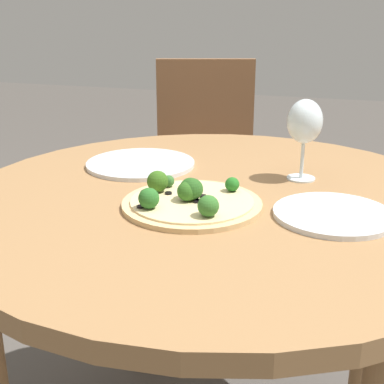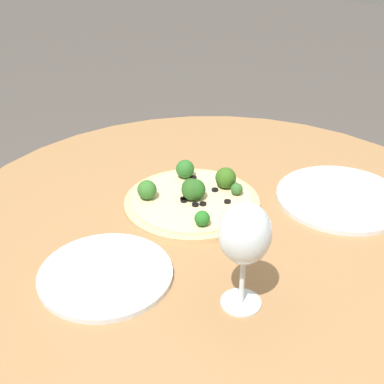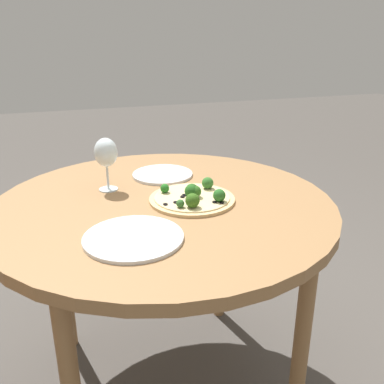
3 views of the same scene
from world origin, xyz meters
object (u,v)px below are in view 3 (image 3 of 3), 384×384
at_px(pizza, 193,197).
at_px(wine_glass, 106,154).
at_px(plate_far, 133,238).
at_px(plate_near, 163,174).

relative_size(pizza, wine_glass, 1.52).
xyz_separation_m(pizza, plate_far, (0.23, 0.20, -0.01)).
height_order(pizza, plate_near, pizza).
relative_size(pizza, plate_near, 1.23).
bearing_deg(pizza, plate_far, 41.14).
distance_m(pizza, wine_glass, 0.33).
bearing_deg(plate_far, plate_near, -112.70).
distance_m(wine_glass, plate_near, 0.26).
height_order(wine_glass, plate_near, wine_glass).
xyz_separation_m(pizza, wine_glass, (0.25, -0.19, 0.11)).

